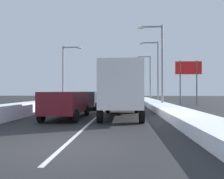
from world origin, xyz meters
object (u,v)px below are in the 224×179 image
traffic_light_gantry (128,77)px  street_lamp_left_mid (66,69)px  suv_white_right_lane_second (123,98)px  roadside_sign_right (188,73)px  box_truck_right_lane_nearest (121,88)px  street_lamp_right_far (148,74)px  suv_maroon_center_lane_nearest (67,102)px  street_lamp_right_mid (155,67)px  street_lamp_right_near (159,59)px  suv_charcoal_center_lane_second (88,99)px  sedan_gray_center_lane_third (95,99)px  suv_green_right_lane_third (124,96)px

traffic_light_gantry → street_lamp_left_mid: bearing=-121.5°
suv_white_right_lane_second → roadside_sign_right: size_ratio=0.89×
box_truck_right_lane_nearest → street_lamp_right_far: bearing=79.6°
suv_maroon_center_lane_nearest → street_lamp_right_mid: 18.59m
street_lamp_right_near → street_lamp_left_mid: (-11.38, 5.56, -0.47)m
street_lamp_left_mid → roadside_sign_right: size_ratio=1.40×
suv_maroon_center_lane_nearest → suv_charcoal_center_lane_second: bearing=88.8°
sedan_gray_center_lane_third → traffic_light_gantry: (4.42, 15.84, 3.73)m
box_truck_right_lane_nearest → traffic_light_gantry: 28.10m
suv_green_right_lane_third → roadside_sign_right: roadside_sign_right is taller
suv_charcoal_center_lane_second → sedan_gray_center_lane_third: size_ratio=1.09×
box_truck_right_lane_nearest → street_lamp_right_mid: 16.48m
suv_green_right_lane_third → suv_maroon_center_lane_nearest: (-3.54, -15.50, 0.00)m
suv_green_right_lane_third → suv_white_right_lane_second: bearing=-91.3°
sedan_gray_center_lane_third → roadside_sign_right: roadside_sign_right is taller
street_lamp_right_near → street_lamp_left_mid: street_lamp_right_near is taller
suv_white_right_lane_second → street_lamp_right_near: size_ratio=0.57×
street_lamp_right_near → roadside_sign_right: size_ratio=1.56×
box_truck_right_lane_nearest → traffic_light_gantry: size_ratio=0.95×
suv_charcoal_center_lane_second → street_lamp_right_far: bearing=66.1°
street_lamp_right_near → suv_charcoal_center_lane_second: bearing=-160.3°
suv_white_right_lane_second → box_truck_right_lane_nearest: bearing=-90.0°
box_truck_right_lane_nearest → suv_green_right_lane_third: box_truck_right_lane_nearest is taller
suv_white_right_lane_second → roadside_sign_right: bearing=27.7°
suv_green_right_lane_third → box_truck_right_lane_nearest: bearing=-90.5°
suv_white_right_lane_second → sedan_gray_center_lane_third: 4.96m
suv_white_right_lane_second → suv_charcoal_center_lane_second: same height
roadside_sign_right → street_lamp_left_mid: bearing=175.7°
suv_white_right_lane_second → street_lamp_right_far: bearing=73.5°
suv_maroon_center_lane_nearest → suv_white_right_lane_second: bearing=70.2°
box_truck_right_lane_nearest → suv_charcoal_center_lane_second: box_truck_right_lane_nearest is taller
street_lamp_right_mid → street_lamp_left_mid: street_lamp_right_mid is taller
sedan_gray_center_lane_third → street_lamp_right_far: 13.59m
suv_maroon_center_lane_nearest → roadside_sign_right: bearing=50.1°
suv_green_right_lane_third → street_lamp_right_far: (4.00, 7.97, 3.65)m
suv_green_right_lane_third → traffic_light_gantry: size_ratio=0.65×
street_lamp_right_mid → street_lamp_right_far: street_lamp_right_mid is taller
suv_green_right_lane_third → street_lamp_right_mid: size_ratio=0.57×
street_lamp_right_near → street_lamp_right_mid: street_lamp_right_near is taller
suv_green_right_lane_third → street_lamp_left_mid: street_lamp_left_mid is taller
traffic_light_gantry → suv_white_right_lane_second: bearing=-92.7°
suv_white_right_lane_second → street_lamp_right_near: 5.56m
box_truck_right_lane_nearest → suv_green_right_lane_third: size_ratio=1.47×
box_truck_right_lane_nearest → suv_maroon_center_lane_nearest: 3.60m
street_lamp_right_far → roadside_sign_right: (3.89, -9.80, -0.65)m
street_lamp_left_mid → suv_charcoal_center_lane_second: bearing=-61.5°
suv_white_right_lane_second → suv_maroon_center_lane_nearest: 10.04m
sedan_gray_center_lane_third → roadside_sign_right: 12.02m
traffic_light_gantry → street_lamp_right_far: bearing=-58.7°
box_truck_right_lane_nearest → street_lamp_left_mid: 16.20m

